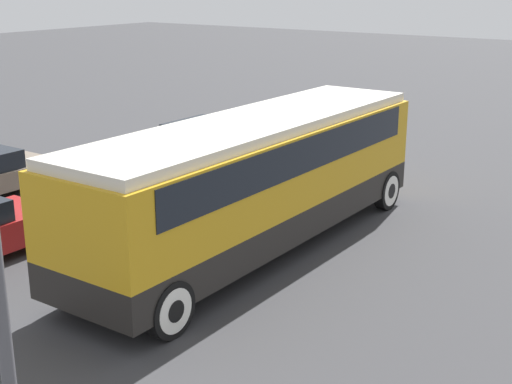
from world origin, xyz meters
name	(u,v)px	position (x,y,z in m)	size (l,w,h in m)	color
ground_plane	(256,249)	(0.00, 0.00, 0.00)	(120.00, 120.00, 0.00)	#38383A
tour_bus	(258,171)	(0.10, 0.00, 1.86)	(10.68, 2.70, 3.08)	black
parked_car_mid	(203,141)	(5.64, 6.16, 0.70)	(4.35, 1.94, 1.40)	silver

